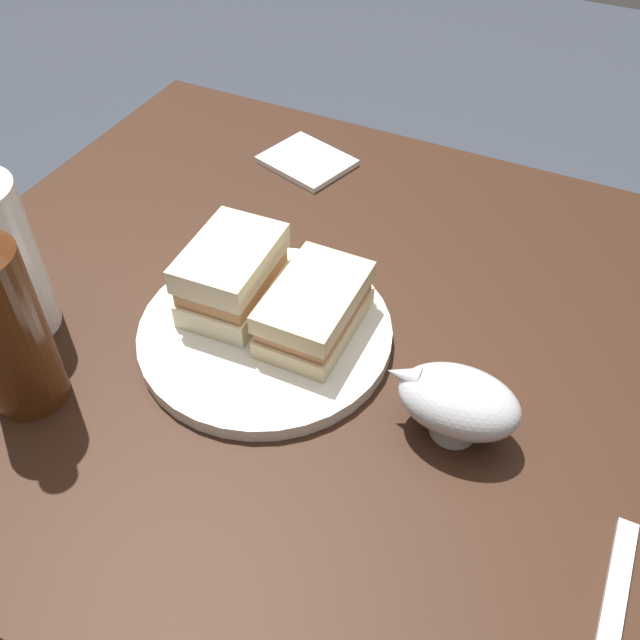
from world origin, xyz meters
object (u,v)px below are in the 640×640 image
plate (265,333)px  gravy_boat (457,401)px  fork (610,624)px  sandwich_half_left (315,309)px  sandwich_half_right (232,275)px  napkin (307,161)px

plate → gravy_boat: gravy_boat is taller
fork → sandwich_half_left: bearing=-118.1°
sandwich_half_left → gravy_boat: size_ratio=1.01×
sandwich_half_left → gravy_boat: 0.17m
sandwich_half_right → napkin: 0.30m
plate → napkin: size_ratio=2.35×
sandwich_half_left → sandwich_half_right: bearing=-179.3°
napkin → gravy_boat: bearing=-46.7°
plate → fork: bearing=-21.5°
napkin → fork: size_ratio=0.61×
plate → gravy_boat: (0.21, -0.03, 0.03)m
sandwich_half_left → gravy_boat: sandwich_half_left is taller
gravy_boat → napkin: (-0.32, 0.34, -0.04)m
plate → fork: (0.37, -0.15, -0.00)m
plate → gravy_boat: 0.21m
sandwich_half_right → napkin: sandwich_half_right is taller
sandwich_half_right → plate: bearing=-22.6°
napkin → fork: (0.48, -0.45, -0.00)m
sandwich_half_left → fork: 0.37m
napkin → fork: napkin is taller
plate → sandwich_half_left: (0.05, 0.02, 0.04)m
plate → sandwich_half_right: size_ratio=2.18×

